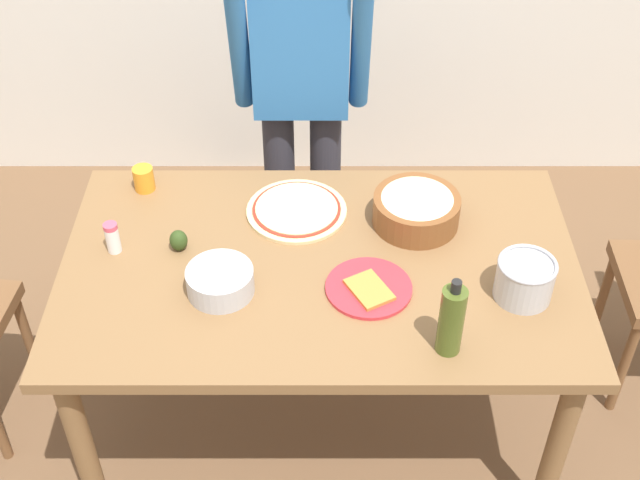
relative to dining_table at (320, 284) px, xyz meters
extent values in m
plane|color=brown|center=(0.00, 0.00, -0.67)|extent=(8.00, 8.00, 0.00)
cube|color=brown|center=(0.00, 0.00, 0.07)|extent=(1.60, 0.96, 0.04)
cylinder|color=brown|center=(-0.72, -0.40, -0.31)|extent=(0.07, 0.07, 0.72)
cylinder|color=brown|center=(0.72, -0.40, -0.31)|extent=(0.07, 0.07, 0.72)
cylinder|color=brown|center=(-0.72, 0.40, -0.31)|extent=(0.07, 0.07, 0.72)
cylinder|color=brown|center=(0.72, 0.40, -0.31)|extent=(0.07, 0.07, 0.72)
cylinder|color=#2D2D38|center=(-0.16, 0.76, -0.24)|extent=(0.12, 0.12, 0.85)
cylinder|color=#2D2D38|center=(0.02, 0.76, -0.24)|extent=(0.12, 0.12, 0.85)
cube|color=#2D6BAD|center=(-0.07, 0.76, 0.46)|extent=(0.34, 0.20, 0.55)
cylinder|color=#2D6BAD|center=(-0.28, 0.71, 0.46)|extent=(0.07, 0.21, 0.55)
cylinder|color=#2D6BAD|center=(0.14, 0.71, 0.46)|extent=(0.07, 0.21, 0.55)
cylinder|color=brown|center=(-1.06, 0.16, -0.44)|extent=(0.04, 0.04, 0.45)
cylinder|color=brown|center=(1.09, 0.38, -0.44)|extent=(0.04, 0.04, 0.45)
cylinder|color=brown|center=(1.07, 0.04, -0.44)|extent=(0.04, 0.04, 0.45)
cylinder|color=beige|center=(-0.08, 0.25, 0.10)|extent=(0.33, 0.33, 0.01)
cylinder|color=#B22D1E|center=(-0.08, 0.25, 0.10)|extent=(0.29, 0.29, 0.00)
cylinder|color=beige|center=(-0.08, 0.25, 0.11)|extent=(0.27, 0.27, 0.00)
cylinder|color=red|center=(0.15, -0.12, 0.10)|extent=(0.26, 0.26, 0.01)
cube|color=#CC8438|center=(0.15, -0.14, 0.11)|extent=(0.16, 0.17, 0.01)
cylinder|color=brown|center=(0.31, 0.20, 0.14)|extent=(0.28, 0.28, 0.10)
ellipsoid|color=beige|center=(0.31, 0.20, 0.18)|extent=(0.25, 0.25, 0.05)
cylinder|color=#B7B7BC|center=(-0.29, -0.12, 0.13)|extent=(0.20, 0.20, 0.08)
cylinder|color=#47561E|center=(0.35, -0.35, 0.20)|extent=(0.07, 0.07, 0.22)
cylinder|color=black|center=(0.35, -0.35, 0.33)|extent=(0.03, 0.03, 0.04)
cylinder|color=#B7B7BC|center=(0.60, -0.14, 0.15)|extent=(0.17, 0.17, 0.12)
torus|color=#A5A5AD|center=(0.60, -0.14, 0.21)|extent=(0.17, 0.17, 0.01)
cylinder|color=orange|center=(-0.60, 0.37, 0.13)|extent=(0.07, 0.07, 0.08)
cylinder|color=white|center=(-0.64, 0.06, 0.14)|extent=(0.04, 0.04, 0.09)
cylinder|color=#D84C66|center=(-0.64, 0.06, 0.19)|extent=(0.04, 0.04, 0.02)
ellipsoid|color=#2D4219|center=(-0.44, 0.07, 0.13)|extent=(0.06, 0.06, 0.07)
camera|label=1|loc=(0.00, -1.91, 1.85)|focal=47.20mm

